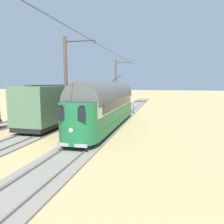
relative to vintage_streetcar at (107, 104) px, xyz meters
name	(u,v)px	position (x,y,z in m)	size (l,w,h in m)	color
ground_plane	(50,128)	(5.07, 1.56, -2.26)	(220.00, 220.00, 0.00)	tan
track_streetcar_siding	(103,130)	(0.00, 1.25, -2.20)	(2.80, 80.00, 0.18)	slate
track_adjacent_siding	(52,127)	(5.07, 1.25, -2.20)	(2.80, 80.00, 0.18)	slate
track_third_siding	(6,125)	(10.13, 1.25, -2.20)	(2.80, 80.00, 0.18)	slate
vintage_streetcar	(107,104)	(0.00, 0.00, 0.00)	(2.65, 16.36, 5.00)	#196033
boxcar_far_siding	(63,102)	(5.07, -1.33, -0.09)	(2.96, 13.47, 3.85)	#4C6B4C
catenary_pole_foreground	(116,84)	(2.44, -15.17, 1.82)	(2.72, 0.28, 7.83)	#4C3D28
catenary_pole_mid_near	(67,85)	(2.44, 3.34, 1.82)	(2.72, 0.28, 7.83)	#4C3D28
overhead_wire_run	(27,4)	(0.03, 11.87, 5.03)	(2.52, 59.52, 0.18)	black
switch_stand	(133,109)	(-1.22, -9.36, -1.55)	(0.50, 0.30, 1.24)	black
spare_tie_stack	(20,112)	(13.70, -6.04, -1.99)	(2.40, 2.40, 0.54)	#47331E
track_end_bumper	(82,113)	(5.07, -6.53, -1.86)	(1.80, 0.60, 0.80)	#B2A519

